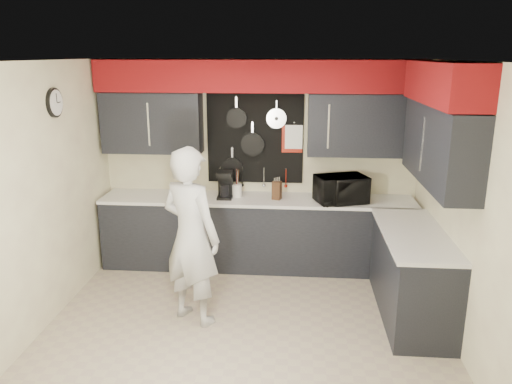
# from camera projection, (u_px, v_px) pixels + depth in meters

# --- Properties ---
(ground) EXTENTS (4.00, 4.00, 0.00)m
(ground) POSITION_uv_depth(u_px,v_px,m) (246.00, 323.00, 5.09)
(ground) COLOR tan
(ground) RESTS_ON ground
(back_wall_assembly) EXTENTS (4.00, 0.36, 2.60)m
(back_wall_assembly) POSITION_uv_depth(u_px,v_px,m) (259.00, 109.00, 6.09)
(back_wall_assembly) COLOR #F3F2BC
(back_wall_assembly) RESTS_ON ground
(right_wall_assembly) EXTENTS (0.36, 3.50, 2.60)m
(right_wall_assembly) POSITION_uv_depth(u_px,v_px,m) (444.00, 133.00, 4.68)
(right_wall_assembly) COLOR #F3F2BC
(right_wall_assembly) RESTS_ON ground
(left_wall_assembly) EXTENTS (0.05, 3.50, 2.60)m
(left_wall_assembly) POSITION_uv_depth(u_px,v_px,m) (44.00, 193.00, 4.91)
(left_wall_assembly) COLOR #F3F2BC
(left_wall_assembly) RESTS_ON ground
(base_cabinets) EXTENTS (3.95, 2.20, 0.92)m
(base_cabinets) POSITION_uv_depth(u_px,v_px,m) (295.00, 243.00, 6.02)
(base_cabinets) COLOR black
(base_cabinets) RESTS_ON ground
(microwave) EXTENTS (0.69, 0.57, 0.33)m
(microwave) POSITION_uv_depth(u_px,v_px,m) (341.00, 189.00, 6.01)
(microwave) COLOR black
(microwave) RESTS_ON base_cabinets
(knife_block) EXTENTS (0.13, 0.13, 0.22)m
(knife_block) POSITION_uv_depth(u_px,v_px,m) (277.00, 190.00, 6.15)
(knife_block) COLOR #321B0F
(knife_block) RESTS_ON base_cabinets
(utensil_crock) EXTENTS (0.12, 0.12, 0.16)m
(utensil_crock) POSITION_uv_depth(u_px,v_px,m) (237.00, 190.00, 6.26)
(utensil_crock) COLOR white
(utensil_crock) RESTS_ON base_cabinets
(coffee_maker) EXTENTS (0.19, 0.23, 0.34)m
(coffee_maker) POSITION_uv_depth(u_px,v_px,m) (225.00, 184.00, 6.20)
(coffee_maker) COLOR black
(coffee_maker) RESTS_ON base_cabinets
(person) EXTENTS (0.79, 0.70, 1.82)m
(person) POSITION_uv_depth(u_px,v_px,m) (191.00, 236.00, 4.95)
(person) COLOR #ACACAA
(person) RESTS_ON ground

